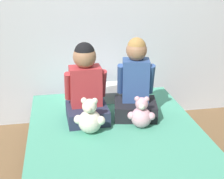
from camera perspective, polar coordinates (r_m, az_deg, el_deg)
name	(u,v)px	position (r m, az deg, el deg)	size (l,w,h in m)	color
wall_behind_bed	(97,1)	(3.16, -2.76, 15.84)	(8.00, 0.06, 2.50)	silver
bed	(119,161)	(2.44, 1.37, -12.92)	(1.37, 2.01, 0.36)	#2D2D33
child_on_left	(86,87)	(2.56, -4.80, 0.40)	(0.35, 0.35, 0.65)	#282D47
child_on_right	(136,85)	(2.62, 4.35, 0.89)	(0.40, 0.37, 0.67)	black
teddy_bear_held_by_left_child	(90,118)	(2.40, -4.08, -5.24)	(0.24, 0.18, 0.29)	silver
teddy_bear_held_by_right_child	(141,114)	(2.49, 5.38, -4.54)	(0.22, 0.17, 0.26)	#DBA3B2
pillow_at_headboard	(103,93)	(3.04, -1.65, -0.58)	(0.59, 0.31, 0.11)	white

